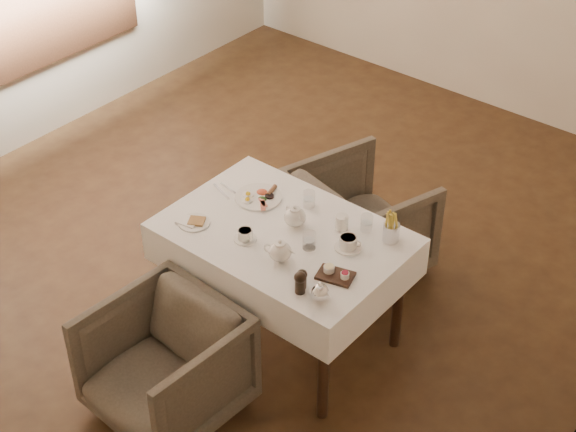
# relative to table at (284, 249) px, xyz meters

# --- Properties ---
(table) EXTENTS (1.28, 0.88, 0.75)m
(table) POSITION_rel_table_xyz_m (0.00, 0.00, 0.00)
(table) COLOR black
(table) RESTS_ON ground
(armchair_near) EXTENTS (0.73, 0.75, 0.65)m
(armchair_near) POSITION_rel_table_xyz_m (-0.11, -0.82, -0.32)
(armchair_near) COLOR #483F34
(armchair_near) RESTS_ON ground
(armchair_far) EXTENTS (0.93, 0.94, 0.69)m
(armchair_far) POSITION_rel_table_xyz_m (-0.05, 0.78, -0.29)
(armchair_far) COLOR #483F34
(armchair_far) RESTS_ON ground
(breakfast_plate) EXTENTS (0.27, 0.27, 0.03)m
(breakfast_plate) POSITION_rel_table_xyz_m (-0.30, 0.15, 0.13)
(breakfast_plate) COLOR white
(breakfast_plate) RESTS_ON table
(side_plate) EXTENTS (0.18, 0.17, 0.02)m
(side_plate) POSITION_rel_table_xyz_m (-0.43, -0.25, 0.12)
(side_plate) COLOR white
(side_plate) RESTS_ON table
(teapot_centre) EXTENTS (0.19, 0.17, 0.13)m
(teapot_centre) POSITION_rel_table_xyz_m (0.01, 0.08, 0.18)
(teapot_centre) COLOR white
(teapot_centre) RESTS_ON table
(teapot_front) EXTENTS (0.19, 0.17, 0.13)m
(teapot_front) POSITION_rel_table_xyz_m (0.14, -0.20, 0.18)
(teapot_front) COLOR white
(teapot_front) RESTS_ON table
(creamer) EXTENTS (0.09, 0.09, 0.08)m
(creamer) POSITION_rel_table_xyz_m (0.22, 0.22, 0.16)
(creamer) COLOR white
(creamer) RESTS_ON table
(teacup_near) EXTENTS (0.12, 0.12, 0.06)m
(teacup_near) POSITION_rel_table_xyz_m (-0.11, -0.18, 0.14)
(teacup_near) COLOR white
(teacup_near) RESTS_ON table
(teacup_far) EXTENTS (0.14, 0.14, 0.07)m
(teacup_far) POSITION_rel_table_xyz_m (0.35, 0.10, 0.15)
(teacup_far) COLOR white
(teacup_far) RESTS_ON table
(glass_left) EXTENTS (0.09, 0.09, 0.09)m
(glass_left) POSITION_rel_table_xyz_m (-0.04, 0.27, 0.16)
(glass_left) COLOR silver
(glass_left) RESTS_ON table
(glass_mid) EXTENTS (0.07, 0.07, 0.10)m
(glass_mid) POSITION_rel_table_xyz_m (0.19, -0.02, 0.17)
(glass_mid) COLOR silver
(glass_mid) RESTS_ON table
(glass_right) EXTENTS (0.08, 0.08, 0.09)m
(glass_right) POSITION_rel_table_xyz_m (0.33, 0.29, 0.16)
(glass_right) COLOR silver
(glass_right) RESTS_ON table
(condiment_board) EXTENTS (0.21, 0.17, 0.05)m
(condiment_board) POSITION_rel_table_xyz_m (0.43, -0.12, 0.13)
(condiment_board) COLOR black
(condiment_board) RESTS_ON table
(pepper_mill_left) EXTENTS (0.07, 0.07, 0.11)m
(pepper_mill_left) POSITION_rel_table_xyz_m (0.35, -0.29, 0.17)
(pepper_mill_left) COLOR black
(pepper_mill_left) RESTS_ON table
(pepper_mill_right) EXTENTS (0.07, 0.07, 0.12)m
(pepper_mill_right) POSITION_rel_table_xyz_m (0.37, -0.32, 0.18)
(pepper_mill_right) COLOR black
(pepper_mill_right) RESTS_ON table
(silver_pot) EXTENTS (0.12, 0.11, 0.11)m
(silver_pot) POSITION_rel_table_xyz_m (0.48, -0.31, 0.17)
(silver_pot) COLOR white
(silver_pot) RESTS_ON table
(fries_cup) EXTENTS (0.09, 0.09, 0.19)m
(fries_cup) POSITION_rel_table_xyz_m (0.48, 0.30, 0.20)
(fries_cup) COLOR silver
(fries_cup) RESTS_ON table
(cutlery_fork) EXTENTS (0.17, 0.04, 0.00)m
(cutlery_fork) POSITION_rel_table_xyz_m (-0.49, 0.11, 0.12)
(cutlery_fork) COLOR silver
(cutlery_fork) RESTS_ON table
(cutlery_knife) EXTENTS (0.17, 0.07, 0.00)m
(cutlery_knife) POSITION_rel_table_xyz_m (-0.51, 0.06, 0.12)
(cutlery_knife) COLOR silver
(cutlery_knife) RESTS_ON table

